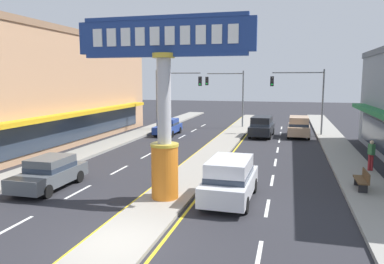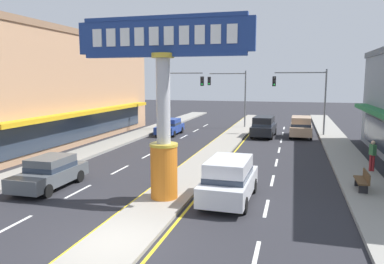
{
  "view_description": "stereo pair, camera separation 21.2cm",
  "coord_description": "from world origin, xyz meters",
  "px_view_note": "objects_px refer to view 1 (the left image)",
  "views": [
    {
      "loc": [
        5.13,
        -10.31,
        5.28
      ],
      "look_at": [
        0.34,
        7.95,
        2.6
      ],
      "focal_mm": 34.79,
      "sensor_mm": 36.0,
      "label": 1
    },
    {
      "loc": [
        5.33,
        -10.25,
        5.28
      ],
      "look_at": [
        0.34,
        7.95,
        2.6
      ],
      "focal_mm": 34.79,
      "sensor_mm": 36.0,
      "label": 2
    }
  ],
  "objects_px": {
    "suv_far_right_lane": "(262,126)",
    "street_bench": "(363,179)",
    "traffic_light_right_side": "(303,91)",
    "sedan_near_right_lane": "(50,172)",
    "traffic_light_median_far": "(229,89)",
    "storefront_left": "(40,88)",
    "traffic_light_left_side": "(173,90)",
    "suv_mid_left_lane": "(299,126)",
    "district_sign": "(164,103)",
    "pedestrian_far_side": "(371,153)",
    "sedan_near_left_lane": "(168,127)",
    "suv_far_left_oncoming": "(230,179)"
  },
  "relations": [
    {
      "from": "sedan_near_right_lane",
      "to": "pedestrian_far_side",
      "type": "height_order",
      "value": "pedestrian_far_side"
    },
    {
      "from": "traffic_light_median_far",
      "to": "sedan_near_right_lane",
      "type": "relative_size",
      "value": 1.44
    },
    {
      "from": "suv_mid_left_lane",
      "to": "street_bench",
      "type": "distance_m",
      "value": 17.12
    },
    {
      "from": "storefront_left",
      "to": "suv_mid_left_lane",
      "type": "bearing_deg",
      "value": 20.3
    },
    {
      "from": "traffic_light_median_far",
      "to": "sedan_near_left_lane",
      "type": "height_order",
      "value": "traffic_light_median_far"
    },
    {
      "from": "district_sign",
      "to": "traffic_light_median_far",
      "type": "bearing_deg",
      "value": 92.82
    },
    {
      "from": "sedan_near_left_lane",
      "to": "suv_mid_left_lane",
      "type": "height_order",
      "value": "suv_mid_left_lane"
    },
    {
      "from": "district_sign",
      "to": "sedan_near_left_lane",
      "type": "bearing_deg",
      "value": 107.98
    },
    {
      "from": "traffic_light_median_far",
      "to": "suv_mid_left_lane",
      "type": "bearing_deg",
      "value": -34.72
    },
    {
      "from": "sedan_near_right_lane",
      "to": "street_bench",
      "type": "xyz_separation_m",
      "value": [
        14.61,
        3.04,
        -0.14
      ]
    },
    {
      "from": "storefront_left",
      "to": "traffic_light_right_side",
      "type": "relative_size",
      "value": 4.05
    },
    {
      "from": "traffic_light_median_far",
      "to": "pedestrian_far_side",
      "type": "bearing_deg",
      "value": -58.71
    },
    {
      "from": "suv_far_left_oncoming",
      "to": "traffic_light_median_far",
      "type": "bearing_deg",
      "value": 99.19
    },
    {
      "from": "district_sign",
      "to": "traffic_light_left_side",
      "type": "relative_size",
      "value": 1.25
    },
    {
      "from": "traffic_light_median_far",
      "to": "sedan_near_right_lane",
      "type": "distance_m",
      "value": 25.71
    },
    {
      "from": "traffic_light_left_side",
      "to": "suv_far_right_lane",
      "type": "distance_m",
      "value": 9.79
    },
    {
      "from": "storefront_left",
      "to": "street_bench",
      "type": "xyz_separation_m",
      "value": [
        23.93,
        -9.01,
        -3.93
      ]
    },
    {
      "from": "district_sign",
      "to": "traffic_light_left_side",
      "type": "distance_m",
      "value": 22.14
    },
    {
      "from": "sedan_near_left_lane",
      "to": "street_bench",
      "type": "distance_m",
      "value": 21.1
    },
    {
      "from": "suv_mid_left_lane",
      "to": "pedestrian_far_side",
      "type": "height_order",
      "value": "pedestrian_far_side"
    },
    {
      "from": "suv_far_left_oncoming",
      "to": "traffic_light_right_side",
      "type": "bearing_deg",
      "value": 80.07
    },
    {
      "from": "traffic_light_right_side",
      "to": "street_bench",
      "type": "bearing_deg",
      "value": -82.85
    },
    {
      "from": "district_sign",
      "to": "suv_mid_left_lane",
      "type": "height_order",
      "value": "district_sign"
    },
    {
      "from": "suv_far_right_lane",
      "to": "street_bench",
      "type": "height_order",
      "value": "suv_far_right_lane"
    },
    {
      "from": "sedan_near_right_lane",
      "to": "sedan_near_left_lane",
      "type": "xyz_separation_m",
      "value": [
        -0.0,
        18.26,
        0.0
      ]
    },
    {
      "from": "traffic_light_right_side",
      "to": "suv_far_right_lane",
      "type": "relative_size",
      "value": 1.32
    },
    {
      "from": "storefront_left",
      "to": "suv_far_right_lane",
      "type": "relative_size",
      "value": 5.35
    },
    {
      "from": "storefront_left",
      "to": "traffic_light_right_side",
      "type": "xyz_separation_m",
      "value": [
        21.7,
        8.77,
        -0.33
      ]
    },
    {
      "from": "traffic_light_left_side",
      "to": "sedan_near_left_lane",
      "type": "relative_size",
      "value": 1.43
    },
    {
      "from": "suv_far_left_oncoming",
      "to": "street_bench",
      "type": "height_order",
      "value": "suv_far_left_oncoming"
    },
    {
      "from": "storefront_left",
      "to": "traffic_light_right_side",
      "type": "distance_m",
      "value": 23.4
    },
    {
      "from": "storefront_left",
      "to": "traffic_light_left_side",
      "type": "xyz_separation_m",
      "value": [
        9.03,
        8.79,
        -0.33
      ]
    },
    {
      "from": "traffic_light_right_side",
      "to": "suv_far_left_oncoming",
      "type": "bearing_deg",
      "value": -99.93
    },
    {
      "from": "traffic_light_median_far",
      "to": "pedestrian_far_side",
      "type": "relative_size",
      "value": 3.59
    },
    {
      "from": "storefront_left",
      "to": "suv_far_right_lane",
      "type": "xyz_separation_m",
      "value": [
        18.11,
        7.12,
        -3.6
      ]
    },
    {
      "from": "traffic_light_median_far",
      "to": "sedan_near_right_lane",
      "type": "xyz_separation_m",
      "value": [
        -4.8,
        -25.03,
        -3.41
      ]
    },
    {
      "from": "sedan_near_right_lane",
      "to": "suv_mid_left_lane",
      "type": "height_order",
      "value": "suv_mid_left_lane"
    },
    {
      "from": "sedan_near_right_lane",
      "to": "sedan_near_left_lane",
      "type": "height_order",
      "value": "same"
    },
    {
      "from": "traffic_light_right_side",
      "to": "sedan_near_right_lane",
      "type": "distance_m",
      "value": 24.47
    },
    {
      "from": "sedan_near_left_lane",
      "to": "suv_far_left_oncoming",
      "type": "bearing_deg",
      "value": -63.87
    },
    {
      "from": "storefront_left",
      "to": "traffic_light_median_far",
      "type": "bearing_deg",
      "value": 42.6
    },
    {
      "from": "traffic_light_left_side",
      "to": "street_bench",
      "type": "bearing_deg",
      "value": -50.07
    },
    {
      "from": "traffic_light_left_side",
      "to": "street_bench",
      "type": "height_order",
      "value": "traffic_light_left_side"
    },
    {
      "from": "sedan_near_left_lane",
      "to": "suv_mid_left_lane",
      "type": "bearing_deg",
      "value": 8.04
    },
    {
      "from": "traffic_light_right_side",
      "to": "sedan_near_left_lane",
      "type": "bearing_deg",
      "value": -168.34
    },
    {
      "from": "sedan_near_left_lane",
      "to": "traffic_light_right_side",
      "type": "bearing_deg",
      "value": 11.66
    },
    {
      "from": "district_sign",
      "to": "traffic_light_right_side",
      "type": "distance_m",
      "value": 22.12
    },
    {
      "from": "traffic_light_left_side",
      "to": "suv_mid_left_lane",
      "type": "height_order",
      "value": "traffic_light_left_side"
    },
    {
      "from": "sedan_near_left_lane",
      "to": "street_bench",
      "type": "bearing_deg",
      "value": -46.17
    },
    {
      "from": "traffic_light_right_side",
      "to": "pedestrian_far_side",
      "type": "bearing_deg",
      "value": -76.35
    }
  ]
}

